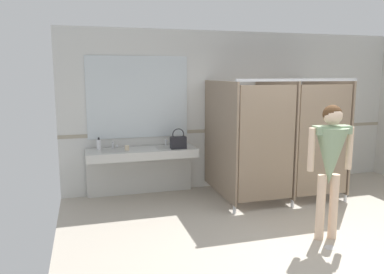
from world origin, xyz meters
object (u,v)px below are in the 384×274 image
(person_standing, at_px, (330,155))
(paper_cup, at_px, (127,148))
(handbag, at_px, (178,142))
(soap_dispenser, at_px, (99,144))

(person_standing, distance_m, paper_cup, 3.15)
(paper_cup, bearing_deg, handbag, -6.13)
(person_standing, relative_size, handbag, 4.98)
(soap_dispenser, bearing_deg, person_standing, -42.28)
(handbag, bearing_deg, soap_dispenser, 166.05)
(handbag, xyz_separation_m, soap_dispenser, (-1.28, 0.32, -0.03))
(handbag, relative_size, paper_cup, 4.20)
(person_standing, height_order, soap_dispenser, person_standing)
(person_standing, relative_size, soap_dispenser, 8.69)
(person_standing, bearing_deg, soap_dispenser, 137.72)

